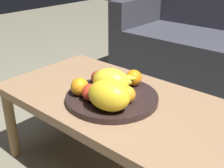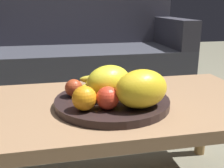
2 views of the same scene
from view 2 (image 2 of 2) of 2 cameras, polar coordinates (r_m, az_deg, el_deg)
The scene contains 12 objects.
coffee_table at distance 0.98m, azimuth 0.43°, elevation -6.24°, with size 1.09×0.57×0.41m.
couch at distance 2.23m, azimuth -7.30°, elevation 5.25°, with size 1.70×0.70×0.90m.
fruit_bowl at distance 0.92m, azimuth -0.00°, elevation -3.73°, with size 0.38×0.38×0.03m, color black.
melon_large_front at distance 0.90m, azimuth -0.64°, elevation 0.41°, with size 0.15×0.11×0.11m, color yellow.
melon_smaller_beside at distance 0.83m, azimuth 6.17°, elevation -1.01°, with size 0.17×0.12×0.12m, color yellow.
orange_front at distance 0.81m, azimuth -5.79°, elevation -2.98°, with size 0.07×0.07×0.07m, color orange.
orange_left at distance 1.04m, azimuth -1.11°, elevation 1.39°, with size 0.07×0.07×0.07m, color orange.
orange_right at distance 0.92m, azimuth 5.43°, elevation -0.80°, with size 0.07×0.07×0.07m, color orange.
apple_front at distance 0.93m, azimuth -7.98°, elevation -0.83°, with size 0.06×0.06×0.06m, color #A93E20.
apple_left at distance 0.98m, azimuth -3.26°, elevation 0.14°, with size 0.06×0.06×0.06m, color #7AAA29.
apple_right at distance 0.82m, azimuth -0.92°, elevation -2.95°, with size 0.07×0.07×0.07m, color red.
banana_bunch at distance 0.97m, azimuth -2.21°, elevation -0.12°, with size 0.17×0.12×0.06m.
Camera 2 is at (-0.19, -0.88, 0.74)m, focal length 43.80 mm.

